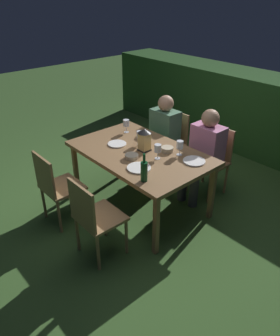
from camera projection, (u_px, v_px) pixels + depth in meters
ground_plane at (140, 204)px, 4.05m from camera, size 16.00×16.00×0.00m
dining_table at (140, 155)px, 3.72m from camera, size 1.61×1.02×0.74m
chair_side_left_a at (56, 185)px, 3.53m from camera, size 0.42×0.40×0.87m
chair_side_right_a at (171, 140)px, 4.57m from camera, size 0.42×0.40×0.87m
person_in_green at (161, 133)px, 4.38m from camera, size 0.38×0.47×1.15m
chair_side_right_b at (212, 158)px, 4.10m from camera, size 0.42×0.40×0.87m
person_in_pink at (204, 151)px, 3.91m from camera, size 0.38×0.47×1.15m
chair_side_left_b at (94, 216)px, 3.06m from camera, size 0.42×0.40×0.87m
lantern_centerpiece at (144, 139)px, 3.63m from camera, size 0.15×0.15×0.27m
green_bottle_on_table at (144, 171)px, 3.08m from camera, size 0.07×0.07×0.29m
wine_glass_a at (158, 149)px, 3.47m from camera, size 0.08×0.08×0.17m
wine_glass_b at (126, 124)px, 4.11m from camera, size 0.08×0.08×0.17m
wine_glass_c at (140, 135)px, 3.79m from camera, size 0.08×0.08×0.17m
wine_glass_d at (180, 145)px, 3.55m from camera, size 0.08×0.08×0.17m
plate_a at (139, 168)px, 3.33m from camera, size 0.25×0.25×0.01m
plate_b at (117, 144)px, 3.84m from camera, size 0.22×0.22×0.01m
plate_c at (194, 161)px, 3.46m from camera, size 0.24×0.24×0.01m
bowl_olives at (167, 149)px, 3.66m from camera, size 0.14×0.14×0.06m
bowl_bread at (132, 156)px, 3.53m from camera, size 0.15×0.15×0.04m
hedge_backdrop at (255, 113)px, 5.18m from camera, size 5.83×0.77×1.20m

